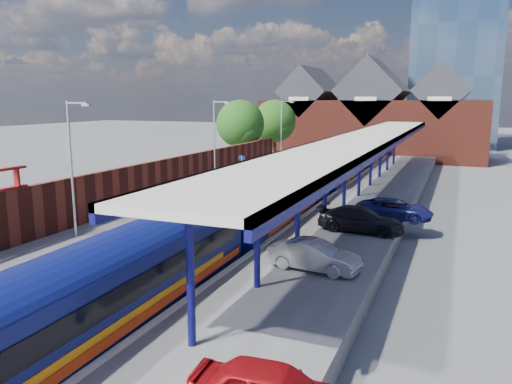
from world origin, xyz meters
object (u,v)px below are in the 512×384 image
(parked_car_silver, at_px, (314,256))
(relay_cabinet, at_px, (105,366))
(lamp_post_b, at_px, (73,161))
(parked_car_blue, at_px, (394,209))
(lamp_post_d, at_px, (282,128))
(train, at_px, (315,177))
(platform_sign, at_px, (242,165))
(lamp_post_c, at_px, (216,139))
(parked_car_dark, at_px, (361,219))

(parked_car_silver, relative_size, relay_cabinet, 3.84)
(lamp_post_b, xyz_separation_m, parked_car_silver, (12.85, -0.33, -3.36))
(parked_car_blue, bearing_deg, relay_cabinet, 164.88)
(lamp_post_d, height_order, relay_cabinet, lamp_post_d)
(train, xyz_separation_m, parked_car_blue, (6.92, -7.05, -0.50))
(parked_car_blue, bearing_deg, platform_sign, 61.06)
(relay_cabinet, bearing_deg, lamp_post_d, 78.61)
(platform_sign, distance_m, parked_car_silver, 21.66)
(train, relative_size, parked_car_silver, 17.16)
(lamp_post_d, bearing_deg, parked_car_blue, -55.76)
(lamp_post_b, distance_m, platform_sign, 18.20)
(lamp_post_c, bearing_deg, parked_car_silver, -51.80)
(platform_sign, bearing_deg, train, -5.88)
(lamp_post_b, height_order, lamp_post_d, same)
(lamp_post_b, height_order, parked_car_blue, lamp_post_b)
(lamp_post_d, bearing_deg, platform_sign, -84.44)
(parked_car_blue, xyz_separation_m, relay_cabinet, (-5.62, -19.49, -1.12))
(train, relative_size, parked_car_dark, 14.30)
(lamp_post_c, relative_size, platform_sign, 2.80)
(lamp_post_c, height_order, parked_car_blue, lamp_post_c)
(platform_sign, distance_m, relay_cabinet, 28.39)
(platform_sign, bearing_deg, parked_car_blue, -29.89)
(lamp_post_b, height_order, parked_car_dark, lamp_post_b)
(train, bearing_deg, parked_car_blue, -45.49)
(lamp_post_c, distance_m, parked_car_dark, 16.69)
(platform_sign, bearing_deg, parked_car_dark, -43.03)
(platform_sign, bearing_deg, lamp_post_c, -124.26)
(lamp_post_b, relative_size, parked_car_blue, 1.57)
(platform_sign, bearing_deg, lamp_post_b, -94.33)
(parked_car_blue, bearing_deg, lamp_post_c, 69.82)
(train, height_order, platform_sign, platform_sign)
(lamp_post_c, height_order, relay_cabinet, lamp_post_c)
(lamp_post_d, distance_m, platform_sign, 14.25)
(train, relative_size, relay_cabinet, 65.95)
(train, distance_m, lamp_post_c, 8.47)
(train, height_order, lamp_post_b, lamp_post_b)
(lamp_post_c, height_order, parked_car_dark, lamp_post_c)
(parked_car_silver, xyz_separation_m, parked_car_dark, (0.61, 7.03, 0.04))
(lamp_post_c, distance_m, lamp_post_d, 16.00)
(lamp_post_c, xyz_separation_m, lamp_post_d, (0.00, 16.00, 0.00))
(train, distance_m, parked_car_dark, 12.02)
(lamp_post_d, height_order, platform_sign, lamp_post_d)
(relay_cabinet, bearing_deg, platform_sign, 82.07)
(lamp_post_d, bearing_deg, parked_car_silver, -68.32)
(lamp_post_b, distance_m, relay_cabinet, 13.74)
(parked_car_silver, bearing_deg, parked_car_blue, -2.80)
(train, bearing_deg, platform_sign, 174.12)
(train, distance_m, parked_car_silver, 18.36)
(lamp_post_c, bearing_deg, lamp_post_b, -90.00)
(parked_car_dark, height_order, parked_car_blue, parked_car_dark)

